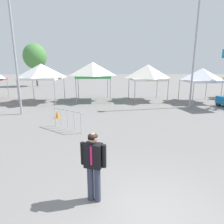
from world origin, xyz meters
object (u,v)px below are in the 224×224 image
Objects in this scene: person_foreground at (93,163)px; crowd_barrier_by_lift at (67,116)px; canopy_tent_behind_right at (148,72)px; tree_behind_tents_right at (35,56)px; light_pole_near_lift at (196,41)px; canopy_tent_far_right at (41,72)px; canopy_tent_far_left at (202,75)px; traffic_cone_lot_center at (57,114)px; light_pole_opposite_side at (14,44)px; canopy_tent_center at (93,70)px.

person_foreground reaches higher than crowd_barrier_by_lift.
canopy_tent_behind_right is 0.51× the size of tree_behind_tents_right.
light_pole_near_lift is 1.35× the size of tree_behind_tents_right.
canopy_tent_far_left is (14.29, -0.52, -0.31)m from canopy_tent_far_right.
person_foreground is at bearing -68.62° from tree_behind_tents_right.
person_foreground is 1.06× the size of crowd_barrier_by_lift.
person_foreground is 8.36m from traffic_cone_lot_center.
person_foreground is 3.77× the size of traffic_cone_lot_center.
person_foreground is (-8.91, -12.91, -1.41)m from canopy_tent_far_left.
light_pole_opposite_side is (-9.79, -5.04, 1.95)m from canopy_tent_behind_right.
canopy_tent_far_right is at bearing 88.04° from light_pole_opposite_side.
canopy_tent_behind_right is 9.65m from traffic_cone_lot_center.
canopy_tent_behind_right is 7.12× the size of traffic_cone_lot_center.
person_foreground is at bearing -70.36° from traffic_cone_lot_center.
canopy_tent_far_right is 4.85m from light_pole_opposite_side.
canopy_tent_center is (4.52, 0.58, 0.12)m from canopy_tent_far_right.
light_pole_near_lift is (2.81, -3.23, 2.40)m from canopy_tent_behind_right.
traffic_cone_lot_center is (-7.05, -6.13, -2.41)m from canopy_tent_behind_right.
tree_behind_tents_right is at bearing 126.31° from canopy_tent_center.
canopy_tent_far_right is at bearing 114.86° from traffic_cone_lot_center.
crowd_barrier_by_lift is 3.54× the size of traffic_cone_lot_center.
light_pole_opposite_side is at bearing 138.06° from crowd_barrier_by_lift.
canopy_tent_far_right reaches higher than canopy_tent_far_left.
tree_behind_tents_right is (-17.80, 16.70, -0.40)m from light_pole_near_lift.
canopy_tent_far_right reaches higher than person_foreground.
crowd_barrier_by_lift is (-0.83, -8.52, -2.13)m from canopy_tent_center.
tree_behind_tents_right is at bearing 105.70° from light_pole_opposite_side.
canopy_tent_behind_right is 10.54m from crowd_barrier_by_lift.
light_pole_opposite_side is 1.22× the size of tree_behind_tents_right.
canopy_tent_behind_right is 11.18m from light_pole_opposite_side.
canopy_tent_behind_right is at bearing 27.22° from light_pole_opposite_side.
crowd_barrier_by_lift is at bearing -41.94° from light_pole_opposite_side.
person_foreground is 13.46m from light_pole_near_lift.
crowd_barrier_by_lift is at bearing -149.02° from light_pole_near_lift.
person_foreground is at bearing -106.93° from canopy_tent_behind_right.
canopy_tent_far_right is 8.98m from crowd_barrier_by_lift.
canopy_tent_far_right is 0.43× the size of light_pole_opposite_side.
canopy_tent_far_right is 1.02× the size of canopy_tent_behind_right.
light_pole_near_lift reaches higher than canopy_tent_far_left.
canopy_tent_center is 1.18× the size of canopy_tent_far_left.
traffic_cone_lot_center is (-1.10, 2.35, -0.52)m from crowd_barrier_by_lift.
tree_behind_tents_right reaches higher than person_foreground.
light_pole_opposite_side is 5.27m from traffic_cone_lot_center.
light_pole_opposite_side reaches higher than canopy_tent_behind_right.
canopy_tent_far_left is at bearing -36.48° from tree_behind_tents_right.
person_foreground is at bearing -123.31° from light_pole_near_lift.
tree_behind_tents_right is (-5.20, 18.50, 0.05)m from light_pole_opposite_side.
crowd_barrier_by_lift is (3.69, -7.94, -2.00)m from canopy_tent_far_right.
light_pole_near_lift is (7.93, -3.27, 2.17)m from canopy_tent_center.
canopy_tent_behind_right reaches higher than person_foreground.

